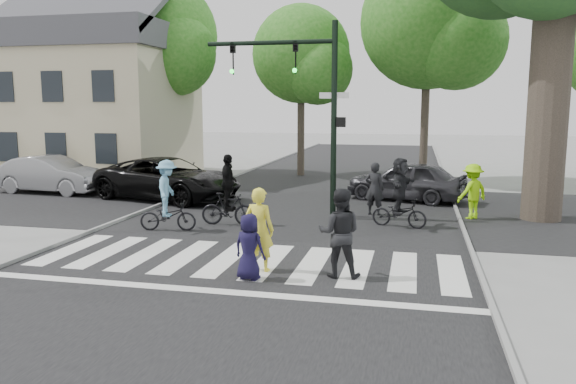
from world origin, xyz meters
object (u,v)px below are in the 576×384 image
Objects in this scene: pedestrian_woman at (259,229)px; traffic_signal at (307,92)px; car_silver at (51,175)px; pedestrian_child at (249,247)px; cyclist_right at (400,196)px; cyclist_mid at (228,196)px; pedestrian_adult at (340,233)px; cyclist_left at (167,200)px; car_suv at (168,179)px; car_grey at (406,181)px.

traffic_signal is at bearing -77.82° from pedestrian_woman.
pedestrian_child is at bearing -125.55° from car_silver.
traffic_signal is 3.33× the size of pedestrian_woman.
cyclist_mid is at bearing -170.41° from cyclist_right.
pedestrian_adult is 6.20m from cyclist_left.
car_suv is at bearing 114.74° from cyclist_left.
car_silver is (-11.13, 8.55, -0.15)m from pedestrian_woman.
cyclist_mid is (-2.02, -1.63, -3.04)m from traffic_signal.
pedestrian_woman is 0.90× the size of cyclist_left.
pedestrian_adult reaches higher than car_grey.
pedestrian_woman is 0.40× the size of car_silver.
traffic_signal is 1.06× the size of car_suv.
traffic_signal reaches higher than cyclist_right.
pedestrian_child is at bearing -66.54° from cyclist_mid.
cyclist_mid is at bearing -141.11° from traffic_signal.
traffic_signal is at bearing -95.82° from car_suv.
car_silver reaches higher than car_grey.
pedestrian_child is 0.68× the size of cyclist_left.
pedestrian_adult is 15.46m from car_silver.
car_grey is at bearing -95.32° from pedestrian_woman.
car_suv reaches higher than car_silver.
traffic_signal is at bearing -20.95° from car_grey.
pedestrian_child is 0.65× the size of cyclist_mid.
pedestrian_woman is 14.04m from car_silver.
pedestrian_woman is at bearing -63.08° from cyclist_mid.
car_suv is (-7.56, 8.15, -0.13)m from pedestrian_adult.
cyclist_mid is at bearing -111.47° from car_silver.
cyclist_left is (-3.58, 3.17, -0.03)m from pedestrian_woman.
car_silver is at bearing -26.69° from pedestrian_woman.
pedestrian_adult is (1.85, -5.93, -2.98)m from traffic_signal.
pedestrian_woman is 0.89× the size of cyclist_right.
cyclist_mid is 0.48× the size of car_grey.
cyclist_right is (6.34, 1.91, 0.04)m from cyclist_left.
pedestrian_child is at bearing -130.98° from car_suv.
traffic_signal is 4.00m from cyclist_mid.
pedestrian_adult is at bearing -72.64° from traffic_signal.
pedestrian_woman reaches higher than car_suv.
car_suv reaches higher than pedestrian_child.
traffic_signal is 5.92m from car_grey.
car_suv is at bearing -43.35° from pedestrian_woman.
car_silver is at bearing 166.38° from traffic_signal.
pedestrian_adult is 0.91× the size of cyclist_right.
pedestrian_child is 0.30× the size of car_silver.
car_suv is at bearing 158.77° from traffic_signal.
cyclist_left is at bearing -141.75° from traffic_signal.
car_suv is at bearing 133.79° from cyclist_mid.
pedestrian_child is 0.67× the size of cyclist_right.
cyclist_right is at bearing -93.89° from car_suv.
car_silver is at bearing -68.63° from car_grey.
car_grey is (5.02, 5.64, -0.12)m from cyclist_mid.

